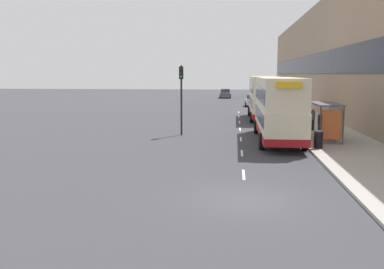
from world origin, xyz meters
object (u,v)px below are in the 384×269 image
(pedestrian_1, at_px, (313,119))
(car_0, at_px, (253,100))
(litter_bin, at_px, (318,139))
(double_decker_bus_ahead, at_px, (264,97))
(pedestrian_at_shelter, at_px, (320,123))
(car_1, at_px, (225,93))
(bus_shelter, at_px, (329,115))
(traffic_light_far_kerb, at_px, (181,89))
(double_decker_bus_near, at_px, (278,108))

(pedestrian_1, bearing_deg, car_0, 97.79)
(litter_bin, bearing_deg, double_decker_bus_ahead, 97.03)
(double_decker_bus_ahead, xyz_separation_m, pedestrian_at_shelter, (3.42, -11.23, -1.32))
(car_0, bearing_deg, car_1, 101.67)
(bus_shelter, height_order, pedestrian_at_shelter, bus_shelter)
(bus_shelter, relative_size, traffic_light_far_kerb, 0.81)
(car_1, bearing_deg, traffic_light_far_kerb, 87.61)
(pedestrian_at_shelter, xyz_separation_m, traffic_light_far_kerb, (-10.21, -0.70, 2.50))
(bus_shelter, distance_m, traffic_light_far_kerb, 10.60)
(double_decker_bus_near, bearing_deg, traffic_light_far_kerb, 162.28)
(bus_shelter, relative_size, double_decker_bus_near, 0.38)
(pedestrian_at_shelter, bearing_deg, pedestrian_1, 94.40)
(bus_shelter, xyz_separation_m, pedestrian_1, (-0.12, 5.26, -0.83))
(litter_bin, bearing_deg, double_decker_bus_near, 121.55)
(double_decker_bus_ahead, bearing_deg, bus_shelter, -76.83)
(car_0, xyz_separation_m, pedestrian_at_shelter, (3.80, -28.67, 0.14))
(bus_shelter, bearing_deg, car_1, 98.70)
(car_1, distance_m, litter_bin, 56.27)
(traffic_light_far_kerb, bearing_deg, bus_shelter, -13.89)
(double_decker_bus_ahead, relative_size, pedestrian_at_shelter, 6.40)
(bus_shelter, height_order, double_decker_bus_ahead, double_decker_bus_ahead)
(double_decker_bus_near, relative_size, traffic_light_far_kerb, 2.12)
(car_0, distance_m, litter_bin, 35.04)
(car_0, height_order, litter_bin, car_0)
(double_decker_bus_ahead, height_order, pedestrian_at_shelter, double_decker_bus_ahead)
(pedestrian_1, bearing_deg, bus_shelter, -88.72)
(car_0, distance_m, pedestrian_1, 26.87)
(pedestrian_1, bearing_deg, litter_bin, -97.56)
(litter_bin, xyz_separation_m, traffic_light_far_kerb, (-8.95, 5.58, 2.80))
(bus_shelter, xyz_separation_m, litter_bin, (-1.22, -3.06, -1.21))
(pedestrian_at_shelter, height_order, litter_bin, pedestrian_at_shelter)
(double_decker_bus_near, height_order, pedestrian_1, double_decker_bus_near)
(double_decker_bus_ahead, distance_m, pedestrian_1, 9.83)
(litter_bin, bearing_deg, car_1, 97.00)
(car_0, relative_size, pedestrian_1, 2.21)
(double_decker_bus_near, relative_size, litter_bin, 10.43)
(car_1, relative_size, pedestrian_1, 2.57)
(car_0, xyz_separation_m, traffic_light_far_kerb, (-6.41, -29.37, 2.64))
(car_1, bearing_deg, double_decker_bus_near, 95.20)
(car_1, bearing_deg, litter_bin, 97.00)
(double_decker_bus_near, bearing_deg, car_0, 90.84)
(double_decker_bus_ahead, xyz_separation_m, litter_bin, (2.16, -17.51, -1.61))
(car_1, xyz_separation_m, traffic_light_far_kerb, (-2.10, -50.27, 2.62))
(litter_bin, bearing_deg, pedestrian_at_shelter, 78.63)
(bus_shelter, xyz_separation_m, double_decker_bus_ahead, (-3.38, 14.45, 0.41))
(car_1, distance_m, traffic_light_far_kerb, 50.39)
(litter_bin, bearing_deg, bus_shelter, 68.23)
(car_0, xyz_separation_m, pedestrian_1, (3.64, -26.62, 0.22))
(pedestrian_at_shelter, bearing_deg, double_decker_bus_ahead, 106.93)
(pedestrian_1, xyz_separation_m, litter_bin, (-1.10, -8.32, -0.38))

